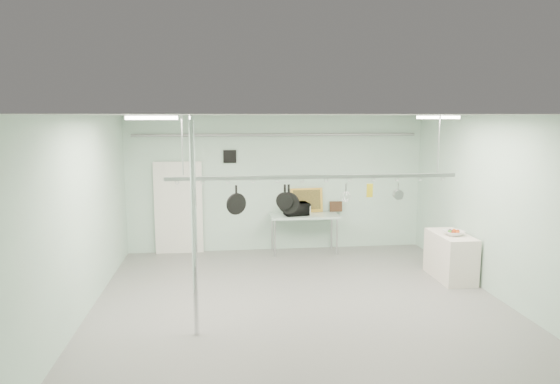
{
  "coord_description": "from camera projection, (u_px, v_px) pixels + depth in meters",
  "views": [
    {
      "loc": [
        -1.3,
        -7.64,
        3.19
      ],
      "look_at": [
        -0.28,
        1.0,
        1.85
      ],
      "focal_mm": 32.0,
      "sensor_mm": 36.0,
      "label": 1
    }
  ],
  "objects": [
    {
      "name": "whisk",
      "position": [
        346.0,
        193.0,
        8.22
      ],
      "size": [
        0.2,
        0.2,
        0.31
      ],
      "primitive_type": null,
      "rotation": [
        0.0,
        0.0,
        0.23
      ],
      "color": "silver",
      "rests_on": "pot_rack"
    },
    {
      "name": "pot_rack",
      "position": [
        314.0,
        175.0,
        8.11
      ],
      "size": [
        4.8,
        0.06,
        1.0
      ],
      "color": "#B7B7BC",
      "rests_on": "ceiling"
    },
    {
      "name": "chrome_pole",
      "position": [
        194.0,
        228.0,
        7.1
      ],
      "size": [
        0.08,
        0.08,
        3.2
      ],
      "primitive_type": "cylinder",
      "color": "silver",
      "rests_on": "floor"
    },
    {
      "name": "side_cabinet",
      "position": [
        450.0,
        256.0,
        9.8
      ],
      "size": [
        0.6,
        1.2,
        0.9
      ],
      "primitive_type": "cube",
      "color": "silver",
      "rests_on": "floor"
    },
    {
      "name": "wall_vent",
      "position": [
        230.0,
        157.0,
        11.56
      ],
      "size": [
        0.3,
        0.04,
        0.3
      ],
      "primitive_type": "cube",
      "color": "black",
      "rests_on": "back_wall"
    },
    {
      "name": "fruit_cluster",
      "position": [
        454.0,
        231.0,
        9.62
      ],
      "size": [
        0.24,
        0.24,
        0.09
      ],
      "primitive_type": null,
      "color": "#98270E",
      "rests_on": "fruit_bowl"
    },
    {
      "name": "painting_large",
      "position": [
        307.0,
        200.0,
        11.86
      ],
      "size": [
        0.79,
        0.2,
        0.58
      ],
      "primitive_type": "cube",
      "rotation": [
        -0.14,
        0.0,
        0.09
      ],
      "color": "gold",
      "rests_on": "prep_table"
    },
    {
      "name": "conduit_pipe",
      "position": [
        277.0,
        135.0,
        11.54
      ],
      "size": [
        6.6,
        0.07,
        0.07
      ],
      "primitive_type": "cylinder",
      "rotation": [
        0.0,
        1.57,
        0.0
      ],
      "color": "gray",
      "rests_on": "back_wall"
    },
    {
      "name": "grater",
      "position": [
        370.0,
        190.0,
        8.26
      ],
      "size": [
        0.1,
        0.04,
        0.25
      ],
      "primitive_type": null,
      "rotation": [
        0.0,
        0.0,
        -0.25
      ],
      "color": "yellow",
      "rests_on": "pot_rack"
    },
    {
      "name": "coffee_canister",
      "position": [
        307.0,
        210.0,
        11.55
      ],
      "size": [
        0.25,
        0.25,
        0.22
      ],
      "primitive_type": "cylinder",
      "rotation": [
        0.0,
        0.0,
        -0.41
      ],
      "color": "silver",
      "rests_on": "prep_table"
    },
    {
      "name": "light_panel_right",
      "position": [
        438.0,
        117.0,
        8.52
      ],
      "size": [
        0.65,
        0.3,
        0.05
      ],
      "primitive_type": "cube",
      "color": "white",
      "rests_on": "ceiling"
    },
    {
      "name": "ceiling",
      "position": [
        306.0,
        116.0,
        7.65
      ],
      "size": [
        7.0,
        8.0,
        0.02
      ],
      "primitive_type": "cube",
      "color": "silver",
      "rests_on": "back_wall"
    },
    {
      "name": "skillet_left",
      "position": [
        236.0,
        200.0,
        8.02
      ],
      "size": [
        0.34,
        0.21,
        0.48
      ],
      "primitive_type": null,
      "rotation": [
        0.0,
        0.0,
        0.45
      ],
      "color": "black",
      "rests_on": "pot_rack"
    },
    {
      "name": "skillet_mid",
      "position": [
        285.0,
        197.0,
        8.11
      ],
      "size": [
        0.29,
        0.15,
        0.41
      ],
      "primitive_type": null,
      "rotation": [
        0.0,
        0.0,
        -0.34
      ],
      "color": "black",
      "rests_on": "pot_rack"
    },
    {
      "name": "light_panel_left",
      "position": [
        152.0,
        118.0,
        6.61
      ],
      "size": [
        0.65,
        0.3,
        0.05
      ],
      "primitive_type": "cube",
      "color": "white",
      "rests_on": "ceiling"
    },
    {
      "name": "back_wall",
      "position": [
        277.0,
        183.0,
        11.81
      ],
      "size": [
        7.0,
        0.02,
        3.2
      ],
      "primitive_type": "cube",
      "color": "#A0C0B0",
      "rests_on": "floor"
    },
    {
      "name": "fruit_bowl",
      "position": [
        454.0,
        233.0,
        9.62
      ],
      "size": [
        0.44,
        0.44,
        0.09
      ],
      "primitive_type": "imported",
      "rotation": [
        0.0,
        0.0,
        0.17
      ],
      "color": "white",
      "rests_on": "side_cabinet"
    },
    {
      "name": "skillet_right",
      "position": [
        289.0,
        199.0,
        8.12
      ],
      "size": [
        0.36,
        0.19,
        0.5
      ],
      "primitive_type": null,
      "rotation": [
        0.0,
        0.0,
        -0.39
      ],
      "color": "black",
      "rests_on": "pot_rack"
    },
    {
      "name": "painting_small",
      "position": [
        336.0,
        206.0,
        11.97
      ],
      "size": [
        0.3,
        0.1,
        0.25
      ],
      "primitive_type": "cube",
      "rotation": [
        -0.17,
        0.0,
        -0.07
      ],
      "color": "#372113",
      "rests_on": "prep_table"
    },
    {
      "name": "saucepan",
      "position": [
        398.0,
        191.0,
        8.32
      ],
      "size": [
        0.19,
        0.13,
        0.29
      ],
      "primitive_type": null,
      "rotation": [
        0.0,
        0.0,
        0.29
      ],
      "color": "silver",
      "rests_on": "pot_rack"
    },
    {
      "name": "prep_table",
      "position": [
        304.0,
        218.0,
        11.61
      ],
      "size": [
        1.6,
        0.7,
        0.91
      ],
      "color": "silver",
      "rests_on": "floor"
    },
    {
      "name": "microwave",
      "position": [
        296.0,
        209.0,
        11.53
      ],
      "size": [
        0.59,
        0.45,
        0.3
      ],
      "primitive_type": "imported",
      "rotation": [
        0.0,
        0.0,
        3.32
      ],
      "color": "black",
      "rests_on": "prep_table"
    },
    {
      "name": "floor",
      "position": [
        304.0,
        313.0,
        8.13
      ],
      "size": [
        8.0,
        8.0,
        0.0
      ],
      "primitive_type": "plane",
      "color": "gray",
      "rests_on": "ground"
    },
    {
      "name": "door",
      "position": [
        179.0,
        209.0,
        11.57
      ],
      "size": [
        1.1,
        0.1,
        2.2
      ],
      "primitive_type": "cube",
      "color": "silver",
      "rests_on": "floor"
    },
    {
      "name": "right_wall",
      "position": [
        512.0,
        212.0,
        8.29
      ],
      "size": [
        0.02,
        8.0,
        3.2
      ],
      "primitive_type": "cube",
      "color": "#A0C0B0",
      "rests_on": "floor"
    }
  ]
}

